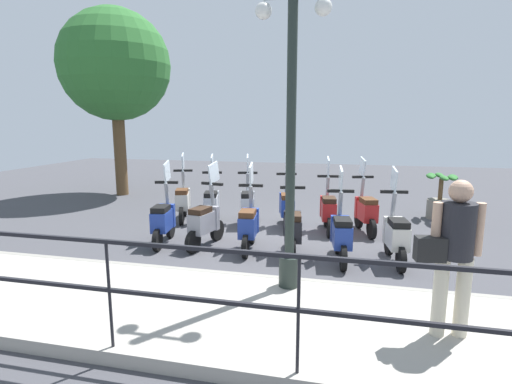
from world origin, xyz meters
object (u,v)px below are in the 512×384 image
tree_large (115,66)px  scooter_near_2 (293,227)px  scooter_near_3 (249,224)px  scooter_far_5 (183,200)px  potted_palm (440,200)px  scooter_near_4 (205,221)px  scooter_far_1 (328,209)px  scooter_far_4 (212,203)px  scooter_far_3 (248,204)px  scooter_far_2 (287,205)px  scooter_near_1 (341,233)px  scooter_far_0 (366,210)px  pedestrian_with_bag (454,247)px  scooter_near_0 (396,234)px  scooter_near_5 (164,219)px  lamp_post_near (291,154)px

tree_large → scooter_near_2: size_ratio=3.58×
scooter_near_3 → scooter_far_5: same height
potted_palm → scooter_near_4: size_ratio=0.69×
potted_palm → scooter_far_5: (-1.55, 5.80, 0.04)m
tree_large → scooter_near_4: tree_large is taller
tree_large → scooter_far_1: 7.82m
scooter_near_3 → scooter_far_4: size_ratio=1.00×
tree_large → scooter_far_3: size_ratio=3.58×
scooter_near_3 → scooter_far_2: 1.74m
scooter_near_1 → scooter_near_2: bearing=70.7°
scooter_far_2 → scooter_far_3: 0.87m
scooter_far_1 → scooter_far_5: 3.31m
scooter_far_3 → scooter_near_3: bearing=-178.3°
scooter_far_1 → scooter_far_2: size_ratio=1.00×
scooter_far_0 → pedestrian_with_bag: bearing=172.9°
pedestrian_with_bag → scooter_near_0: size_ratio=1.03×
scooter_near_5 → scooter_far_4: 1.61m
scooter_near_1 → scooter_far_0: 1.87m
pedestrian_with_bag → scooter_near_4: 4.42m
scooter_far_3 → scooter_far_5: bearing=74.8°
scooter_far_4 → scooter_far_5: size_ratio=1.00×
scooter_far_1 → lamp_post_near: bearing=166.3°
tree_large → scooter_far_4: bearing=-125.5°
scooter_near_4 → scooter_far_1: (1.50, -2.13, 0.00)m
lamp_post_near → scooter_near_4: bearing=45.9°
scooter_near_3 → scooter_far_0: size_ratio=1.00×
scooter_near_2 → scooter_far_5: bearing=47.7°
pedestrian_with_bag → scooter_near_5: (2.56, 4.34, -0.60)m
scooter_near_3 → scooter_far_2: bearing=-19.8°
scooter_near_0 → scooter_near_4: (0.12, 3.29, 0.00)m
scooter_far_5 → scooter_near_3: bearing=-148.8°
pedestrian_with_bag → scooter_far_3: 5.33m
scooter_far_1 → scooter_far_5: bearing=78.5°
scooter_far_0 → scooter_far_5: bearing=72.0°
tree_large → scooter_far_3: bearing=-119.5°
scooter_near_2 → scooter_far_4: size_ratio=1.00×
scooter_near_1 → scooter_far_3: same height
potted_palm → scooter_far_0: 2.43m
lamp_post_near → scooter_near_1: (1.50, -0.63, -1.39)m
scooter_near_4 → scooter_far_0: same height
scooter_far_3 → scooter_far_5: (0.05, 1.55, 0.00)m
scooter_near_3 → scooter_near_4: 0.83m
potted_palm → scooter_far_2: scooter_far_2 is taller
potted_palm → scooter_far_2: size_ratio=0.69×
pedestrian_with_bag → scooter_far_5: size_ratio=1.03×
scooter_near_0 → potted_palm: bearing=-28.9°
scooter_far_0 → scooter_near_0: bearing=177.6°
pedestrian_with_bag → scooter_far_0: (4.16, 0.65, -0.60)m
scooter_near_1 → scooter_near_3: 1.62m
scooter_far_2 → scooter_near_3: bearing=153.6°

